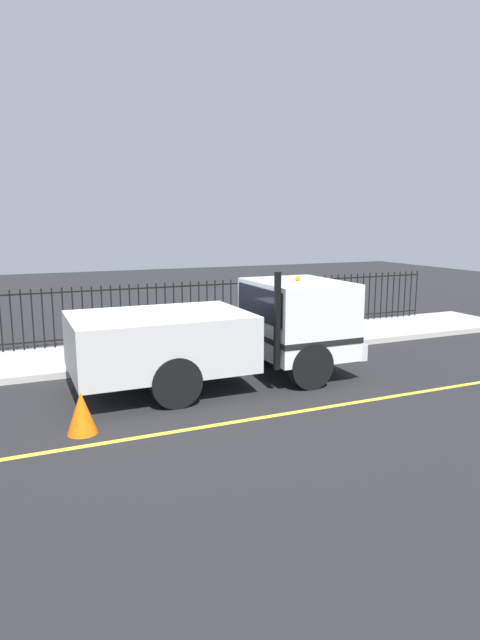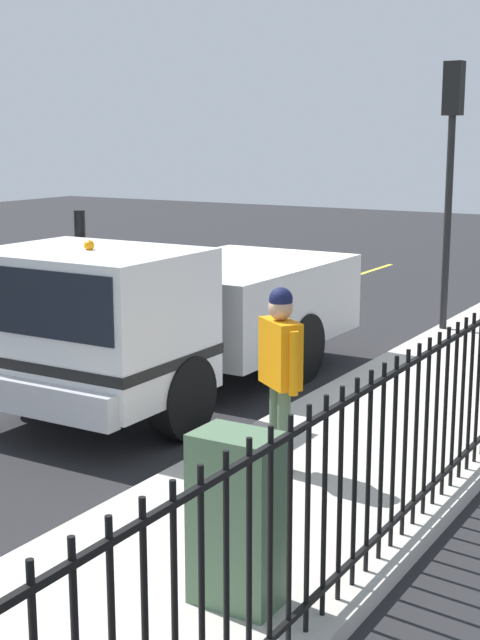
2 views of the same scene
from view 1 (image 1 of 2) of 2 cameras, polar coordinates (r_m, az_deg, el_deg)
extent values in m
plane|color=#232326|center=(11.01, -10.01, -7.59)|extent=(54.76, 54.76, 0.00)
cube|color=#B7B2A8|center=(13.81, -13.00, -3.67)|extent=(2.71, 24.89, 0.15)
cube|color=yellow|center=(8.99, -6.55, -11.68)|extent=(0.12, 22.40, 0.01)
cube|color=white|center=(11.90, 6.11, 0.28)|extent=(2.35, 1.86, 1.62)
cube|color=black|center=(11.84, 6.15, 1.98)|extent=(2.16, 1.90, 0.71)
cube|color=silver|center=(10.78, -8.54, -2.23)|extent=(2.36, 3.48, 1.11)
cube|color=silver|center=(12.55, 10.06, -2.37)|extent=(2.22, 0.21, 0.36)
cube|color=black|center=(11.96, 6.08, -1.40)|extent=(2.37, 1.88, 0.12)
cylinder|color=black|center=(12.84, 2.66, -2.60)|extent=(0.30, 0.96, 0.96)
cylinder|color=black|center=(11.05, 7.46, -4.85)|extent=(0.30, 0.96, 0.96)
cylinder|color=black|center=(11.90, -9.78, -3.80)|extent=(0.30, 0.96, 0.96)
cylinder|color=black|center=(9.94, -6.87, -6.58)|extent=(0.30, 0.96, 0.96)
sphere|color=orange|center=(11.78, 6.20, 4.41)|extent=(0.12, 0.12, 0.12)
cylinder|color=black|center=(10.50, 4.00, -0.14)|extent=(0.14, 0.14, 1.95)
cube|color=orange|center=(14.40, 2.28, 2.26)|extent=(0.55, 0.49, 0.64)
sphere|color=tan|center=(14.34, 2.30, 4.00)|extent=(0.24, 0.24, 0.24)
sphere|color=#14193F|center=(14.33, 2.30, 4.33)|extent=(0.23, 0.23, 0.23)
cylinder|color=#4C6047|center=(14.61, 2.33, -0.60)|extent=(0.13, 0.13, 0.86)
cylinder|color=#4C6047|center=(14.44, 2.20, -0.74)|extent=(0.13, 0.13, 0.86)
cylinder|color=orange|center=(14.68, 2.48, 2.29)|extent=(0.09, 0.09, 0.61)
cylinder|color=orange|center=(14.13, 2.08, 1.97)|extent=(0.09, 0.09, 0.61)
cylinder|color=black|center=(19.52, 18.27, 2.72)|extent=(0.04, 0.04, 1.56)
cylinder|color=black|center=(19.35, 17.72, 2.69)|extent=(0.04, 0.04, 1.56)
cylinder|color=black|center=(19.19, 17.17, 2.66)|extent=(0.04, 0.04, 1.56)
cylinder|color=black|center=(19.03, 16.60, 2.63)|extent=(0.04, 0.04, 1.56)
cylinder|color=black|center=(18.87, 16.02, 2.59)|extent=(0.04, 0.04, 1.56)
cylinder|color=black|center=(18.71, 15.43, 2.56)|extent=(0.04, 0.04, 1.56)
cylinder|color=black|center=(18.56, 14.83, 2.52)|extent=(0.04, 0.04, 1.56)
cylinder|color=black|center=(18.40, 14.22, 2.49)|extent=(0.04, 0.04, 1.56)
cylinder|color=black|center=(18.25, 13.61, 2.45)|extent=(0.04, 0.04, 1.56)
cylinder|color=black|center=(18.11, 12.98, 2.41)|extent=(0.04, 0.04, 1.56)
cylinder|color=black|center=(17.96, 12.34, 2.38)|extent=(0.04, 0.04, 1.56)
cylinder|color=black|center=(17.81, 11.69, 2.34)|extent=(0.04, 0.04, 1.56)
cylinder|color=black|center=(17.67, 11.03, 2.30)|extent=(0.04, 0.04, 1.56)
cylinder|color=black|center=(17.53, 10.36, 2.26)|extent=(0.04, 0.04, 1.56)
cylinder|color=black|center=(17.40, 9.68, 2.21)|extent=(0.04, 0.04, 1.56)
cylinder|color=black|center=(17.26, 8.99, 2.17)|extent=(0.04, 0.04, 1.56)
cylinder|color=black|center=(17.13, 8.29, 2.13)|extent=(0.04, 0.04, 1.56)
cylinder|color=black|center=(17.00, 7.57, 2.08)|extent=(0.04, 0.04, 1.56)
cylinder|color=black|center=(16.87, 6.85, 2.03)|extent=(0.04, 0.04, 1.56)
cylinder|color=black|center=(16.75, 6.12, 1.99)|extent=(0.04, 0.04, 1.56)
cylinder|color=black|center=(16.63, 5.37, 1.94)|extent=(0.04, 0.04, 1.56)
cylinder|color=black|center=(16.51, 4.61, 1.89)|extent=(0.04, 0.04, 1.56)
cylinder|color=black|center=(16.39, 3.85, 1.84)|extent=(0.04, 0.04, 1.56)
cylinder|color=black|center=(16.28, 3.07, 1.79)|extent=(0.04, 0.04, 1.56)
cylinder|color=black|center=(16.17, 2.28, 1.74)|extent=(0.04, 0.04, 1.56)
cylinder|color=black|center=(16.06, 1.48, 1.68)|extent=(0.04, 0.04, 1.56)
cylinder|color=black|center=(15.96, 0.67, 1.63)|extent=(0.04, 0.04, 1.56)
cylinder|color=black|center=(15.86, -0.14, 1.57)|extent=(0.04, 0.04, 1.56)
cylinder|color=black|center=(15.76, -0.97, 1.52)|extent=(0.04, 0.04, 1.56)
cylinder|color=black|center=(15.67, -1.81, 1.46)|extent=(0.04, 0.04, 1.56)
cylinder|color=black|center=(15.58, -2.66, 1.40)|extent=(0.04, 0.04, 1.56)
cylinder|color=black|center=(15.49, -3.52, 1.34)|extent=(0.04, 0.04, 1.56)
cylinder|color=black|center=(15.41, -4.39, 1.28)|extent=(0.04, 0.04, 1.56)
cylinder|color=black|center=(15.33, -5.27, 1.22)|extent=(0.04, 0.04, 1.56)
cylinder|color=black|center=(15.26, -6.15, 1.16)|extent=(0.04, 0.04, 1.56)
cylinder|color=black|center=(15.18, -7.05, 1.09)|extent=(0.04, 0.04, 1.56)
cylinder|color=black|center=(15.12, -7.95, 1.03)|extent=(0.04, 0.04, 1.56)
cylinder|color=black|center=(15.05, -8.86, 0.96)|extent=(0.04, 0.04, 1.56)
cylinder|color=black|center=(14.99, -9.78, 0.90)|extent=(0.04, 0.04, 1.56)
cylinder|color=black|center=(14.94, -10.71, 0.83)|extent=(0.04, 0.04, 1.56)
cylinder|color=black|center=(14.88, -11.64, 0.76)|extent=(0.04, 0.04, 1.56)
cylinder|color=black|center=(14.83, -12.58, 0.70)|extent=(0.04, 0.04, 1.56)
cylinder|color=black|center=(14.79, -13.53, 0.63)|extent=(0.04, 0.04, 1.56)
cylinder|color=black|center=(14.75, -14.48, 0.56)|extent=(0.04, 0.04, 1.56)
cylinder|color=black|center=(14.71, -15.43, 0.49)|extent=(0.04, 0.04, 1.56)
cylinder|color=black|center=(14.68, -16.39, 0.42)|extent=(0.04, 0.04, 1.56)
cylinder|color=black|center=(14.65, -17.35, 0.35)|extent=(0.04, 0.04, 1.56)
cylinder|color=black|center=(14.63, -18.32, 0.28)|extent=(0.04, 0.04, 1.56)
cylinder|color=black|center=(14.61, -19.29, 0.21)|extent=(0.04, 0.04, 1.56)
cylinder|color=black|center=(14.59, -20.26, 0.14)|extent=(0.04, 0.04, 1.56)
cylinder|color=black|center=(14.58, -21.24, 0.06)|extent=(0.04, 0.04, 1.56)
cylinder|color=black|center=(14.57, -22.21, -0.01)|extent=(0.04, 0.04, 1.56)
cylinder|color=black|center=(14.57, -23.19, -0.08)|extent=(0.04, 0.04, 1.56)
cylinder|color=black|center=(14.57, -24.17, -0.15)|extent=(0.04, 0.04, 1.56)
cube|color=black|center=(14.67, -14.11, 3.12)|extent=(0.04, 21.16, 0.04)
cube|color=black|center=(14.88, -13.90, -1.66)|extent=(0.04, 21.16, 0.04)
cube|color=#4C6B4C|center=(16.47, 8.29, 1.22)|extent=(0.61, 0.42, 1.24)
cone|color=orange|center=(9.09, -16.54, -9.46)|extent=(0.49, 0.49, 0.70)
camera|label=2|loc=(21.72, 15.74, 10.09)|focal=51.55mm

